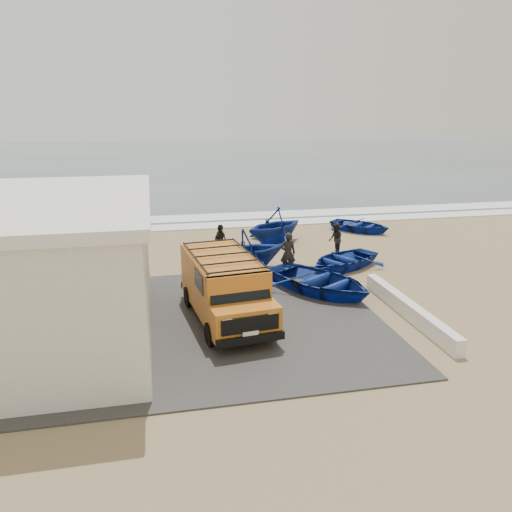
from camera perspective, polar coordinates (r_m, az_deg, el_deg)
ground at (r=18.74m, az=-1.16°, el=-4.67°), size 160.00×160.00×0.00m
slab at (r=16.65m, az=-6.70°, el=-7.49°), size 12.00×10.00×0.05m
ocean at (r=73.57m, az=-9.46°, el=10.91°), size 180.00×88.00×0.01m
surf_line at (r=30.12m, az=-5.42°, el=3.45°), size 180.00×1.60×0.06m
surf_wash at (r=32.55m, az=-5.93°, el=4.39°), size 180.00×2.20×0.04m
building at (r=16.43m, az=-26.42°, el=-1.52°), size 8.40×9.40×4.30m
parapet at (r=17.62m, az=17.02°, el=-5.86°), size 0.35×6.00×0.55m
van at (r=16.42m, az=-3.60°, el=-3.38°), size 2.62×5.36×2.21m
boat_near_left at (r=19.17m, az=7.24°, el=-2.83°), size 5.13×5.54×0.94m
boat_near_right at (r=22.32m, az=9.91°, el=-0.39°), size 4.50×4.09×0.76m
boat_mid_left at (r=21.67m, az=-0.92°, el=0.78°), size 3.99×3.63×1.81m
boat_far_left at (r=26.06m, az=2.15°, el=3.54°), size 4.65×4.47×1.88m
boat_far_right at (r=29.25m, az=11.80°, el=3.46°), size 4.18×4.29×0.73m
fisherman_front at (r=21.02m, az=3.66°, el=0.28°), size 0.71×0.51×1.83m
fisherman_middle at (r=24.11m, az=9.07°, el=1.88°), size 0.67×0.82×1.55m
fisherman_back at (r=23.27m, az=-4.10°, el=1.63°), size 0.93×1.00×1.65m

